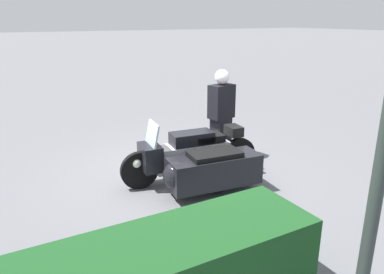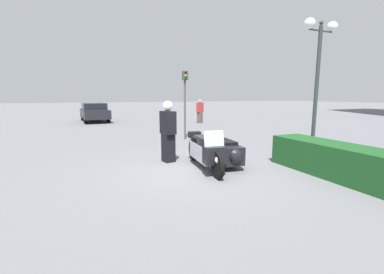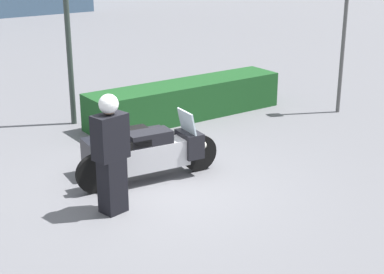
# 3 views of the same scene
# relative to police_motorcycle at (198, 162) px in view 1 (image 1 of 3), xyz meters

# --- Properties ---
(ground_plane) EXTENTS (160.00, 160.00, 0.00)m
(ground_plane) POSITION_rel_police_motorcycle_xyz_m (-0.12, -0.65, -0.47)
(ground_plane) COLOR slate
(police_motorcycle) EXTENTS (2.63, 1.41, 1.16)m
(police_motorcycle) POSITION_rel_police_motorcycle_xyz_m (0.00, 0.00, 0.00)
(police_motorcycle) COLOR black
(police_motorcycle) RESTS_ON ground
(officer_rider) EXTENTS (0.56, 0.40, 1.87)m
(officer_rider) POSITION_rel_police_motorcycle_xyz_m (-1.16, -1.04, 0.52)
(officer_rider) COLOR black
(officer_rider) RESTS_ON ground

